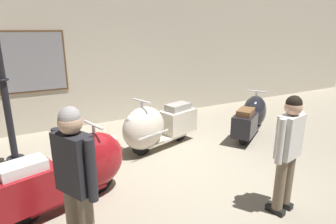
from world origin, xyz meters
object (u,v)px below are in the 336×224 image
visitor_0 (76,177)px  lamppost (2,79)px  scooter_0 (76,170)px  visitor_1 (288,147)px  scooter_1 (155,126)px  scooter_2 (252,116)px

visitor_0 → lamppost: bearing=75.1°
scooter_0 → visitor_0: size_ratio=1.09×
scooter_0 → visitor_1: visitor_1 is taller
scooter_1 → scooter_2: 2.26m
visitor_0 → visitor_1: size_ratio=1.06×
scooter_1 → visitor_0: (-1.86, -2.17, 0.47)m
scooter_0 → visitor_1: (2.31, -1.47, 0.42)m
scooter_2 → lamppost: size_ratio=0.54×
scooter_0 → lamppost: size_ratio=0.62×
scooter_0 → visitor_1: bearing=-48.3°
visitor_1 → scooter_1: bearing=0.9°
lamppost → scooter_1: bearing=-11.2°
scooter_0 → lamppost: 2.01m
scooter_2 → visitor_1: visitor_1 is taller
scooter_1 → visitor_1: bearing=87.0°
scooter_0 → scooter_2: (3.94, 0.80, -0.05)m
scooter_1 → visitor_1: 2.64m
scooter_2 → visitor_0: visitor_0 is taller
scooter_0 → visitor_0: (-0.17, -1.10, 0.47)m
visitor_0 → visitor_1: (2.48, -0.37, -0.06)m
lamppost → visitor_0: lamppost is taller
scooter_1 → visitor_1: visitor_1 is taller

